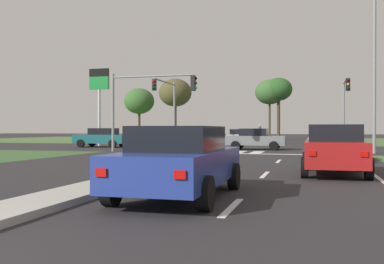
{
  "coord_description": "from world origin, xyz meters",
  "views": [
    {
      "loc": [
        4.92,
        -2.55,
        1.45
      ],
      "look_at": [
        -3.65,
        28.58,
        1.25
      ],
      "focal_mm": 40.54,
      "sensor_mm": 36.0,
      "label": 1
    }
  ],
  "objects_px": {
    "traffic_signal_near_left": "(145,96)",
    "traffic_signal_far_left": "(167,100)",
    "car_red_third": "(334,149)",
    "car_grey_fifth": "(255,139)",
    "pedestrian_at_median": "(260,131)",
    "traffic_signal_far_right": "(345,100)",
    "street_lamp_second": "(372,59)",
    "car_white_second": "(328,143)",
    "treeline_second": "(175,93)",
    "car_blue_fourth": "(180,161)",
    "treeline_third": "(270,92)",
    "car_silver_sixth": "(239,136)",
    "treeline_near": "(139,101)",
    "car_teal_seventh": "(102,137)",
    "fuel_price_totem": "(99,89)",
    "treeline_fourth": "(279,90)"
  },
  "relations": [
    {
      "from": "car_red_third",
      "to": "fuel_price_totem",
      "type": "relative_size",
      "value": 0.63
    },
    {
      "from": "car_silver_sixth",
      "to": "pedestrian_at_median",
      "type": "relative_size",
      "value": 2.53
    },
    {
      "from": "treeline_near",
      "to": "treeline_third",
      "type": "distance_m",
      "value": 19.18
    },
    {
      "from": "car_white_second",
      "to": "car_teal_seventh",
      "type": "relative_size",
      "value": 1.04
    },
    {
      "from": "car_red_third",
      "to": "treeline_third",
      "type": "bearing_deg",
      "value": 97.66
    },
    {
      "from": "pedestrian_at_median",
      "to": "treeline_third",
      "type": "distance_m",
      "value": 17.34
    },
    {
      "from": "treeline_near",
      "to": "treeline_fourth",
      "type": "bearing_deg",
      "value": 4.82
    },
    {
      "from": "treeline_fourth",
      "to": "treeline_near",
      "type": "bearing_deg",
      "value": -175.18
    },
    {
      "from": "treeline_third",
      "to": "treeline_fourth",
      "type": "height_order",
      "value": "treeline_fourth"
    },
    {
      "from": "car_blue_fourth",
      "to": "car_silver_sixth",
      "type": "distance_m",
      "value": 35.48
    },
    {
      "from": "fuel_price_totem",
      "to": "car_white_second",
      "type": "bearing_deg",
      "value": -35.86
    },
    {
      "from": "car_white_second",
      "to": "fuel_price_totem",
      "type": "height_order",
      "value": "fuel_price_totem"
    },
    {
      "from": "car_grey_fifth",
      "to": "treeline_fourth",
      "type": "xyz_separation_m",
      "value": [
        -0.59,
        30.84,
        6.2
      ]
    },
    {
      "from": "car_white_second",
      "to": "treeline_near",
      "type": "relative_size",
      "value": 0.6
    },
    {
      "from": "street_lamp_second",
      "to": "pedestrian_at_median",
      "type": "height_order",
      "value": "street_lamp_second"
    },
    {
      "from": "car_grey_fifth",
      "to": "pedestrian_at_median",
      "type": "relative_size",
      "value": 2.3
    },
    {
      "from": "traffic_signal_far_right",
      "to": "street_lamp_second",
      "type": "bearing_deg",
      "value": -84.88
    },
    {
      "from": "street_lamp_second",
      "to": "fuel_price_totem",
      "type": "xyz_separation_m",
      "value": [
        -21.45,
        6.47,
        -0.73
      ]
    },
    {
      "from": "car_grey_fifth",
      "to": "traffic_signal_far_right",
      "type": "distance_m",
      "value": 9.66
    },
    {
      "from": "car_blue_fourth",
      "to": "street_lamp_second",
      "type": "relative_size",
      "value": 0.45
    },
    {
      "from": "street_lamp_second",
      "to": "car_white_second",
      "type": "bearing_deg",
      "value": -111.41
    },
    {
      "from": "traffic_signal_near_left",
      "to": "car_teal_seventh",
      "type": "bearing_deg",
      "value": 135.3
    },
    {
      "from": "car_blue_fourth",
      "to": "traffic_signal_far_right",
      "type": "xyz_separation_m",
      "value": [
        5.39,
        28.56,
        3.09
      ]
    },
    {
      "from": "car_grey_fifth",
      "to": "traffic_signal_near_left",
      "type": "height_order",
      "value": "traffic_signal_near_left"
    },
    {
      "from": "car_grey_fifth",
      "to": "traffic_signal_far_left",
      "type": "relative_size",
      "value": 0.71
    },
    {
      "from": "treeline_fourth",
      "to": "car_red_third",
      "type": "bearing_deg",
      "value": -83.8
    },
    {
      "from": "treeline_fourth",
      "to": "traffic_signal_far_left",
      "type": "bearing_deg",
      "value": -108.11
    },
    {
      "from": "traffic_signal_far_right",
      "to": "traffic_signal_near_left",
      "type": "relative_size",
      "value": 0.97
    },
    {
      "from": "traffic_signal_far_left",
      "to": "traffic_signal_near_left",
      "type": "bearing_deg",
      "value": -78.56
    },
    {
      "from": "car_red_third",
      "to": "traffic_signal_near_left",
      "type": "height_order",
      "value": "traffic_signal_near_left"
    },
    {
      "from": "car_red_third",
      "to": "traffic_signal_far_right",
      "type": "distance_m",
      "value": 23.1
    },
    {
      "from": "traffic_signal_near_left",
      "to": "traffic_signal_far_left",
      "type": "bearing_deg",
      "value": 101.44
    },
    {
      "from": "pedestrian_at_median",
      "to": "treeline_second",
      "type": "distance_m",
      "value": 18.73
    },
    {
      "from": "car_white_second",
      "to": "fuel_price_totem",
      "type": "bearing_deg",
      "value": 144.14
    },
    {
      "from": "car_silver_sixth",
      "to": "traffic_signal_far_right",
      "type": "bearing_deg",
      "value": 146.05
    },
    {
      "from": "car_grey_fifth",
      "to": "car_teal_seventh",
      "type": "xyz_separation_m",
      "value": [
        -12.56,
        1.02,
        0.02
      ]
    },
    {
      "from": "traffic_signal_far_left",
      "to": "street_lamp_second",
      "type": "distance_m",
      "value": 18.52
    },
    {
      "from": "traffic_signal_far_left",
      "to": "pedestrian_at_median",
      "type": "bearing_deg",
      "value": 49.66
    },
    {
      "from": "car_silver_sixth",
      "to": "car_teal_seventh",
      "type": "xyz_separation_m",
      "value": [
        -9.22,
        -12.04,
        0.04
      ]
    },
    {
      "from": "car_white_second",
      "to": "traffic_signal_far_left",
      "type": "xyz_separation_m",
      "value": [
        -13.29,
        16.15,
        3.32
      ]
    },
    {
      "from": "car_white_second",
      "to": "treeline_second",
      "type": "distance_m",
      "value": 42.03
    },
    {
      "from": "street_lamp_second",
      "to": "fuel_price_totem",
      "type": "height_order",
      "value": "street_lamp_second"
    },
    {
      "from": "car_red_third",
      "to": "street_lamp_second",
      "type": "bearing_deg",
      "value": 78.07
    },
    {
      "from": "street_lamp_second",
      "to": "car_silver_sixth",
      "type": "bearing_deg",
      "value": 123.6
    },
    {
      "from": "car_blue_fourth",
      "to": "car_silver_sixth",
      "type": "relative_size",
      "value": 1.0
    },
    {
      "from": "car_teal_seventh",
      "to": "pedestrian_at_median",
      "type": "relative_size",
      "value": 2.42
    },
    {
      "from": "car_blue_fourth",
      "to": "traffic_signal_far_left",
      "type": "bearing_deg",
      "value": 109.18
    },
    {
      "from": "car_blue_fourth",
      "to": "car_grey_fifth",
      "type": "height_order",
      "value": "car_blue_fourth"
    },
    {
      "from": "car_silver_sixth",
      "to": "treeline_second",
      "type": "distance_m",
      "value": 18.72
    },
    {
      "from": "fuel_price_totem",
      "to": "treeline_near",
      "type": "xyz_separation_m",
      "value": [
        -6.8,
        25.7,
        0.67
      ]
    }
  ]
}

